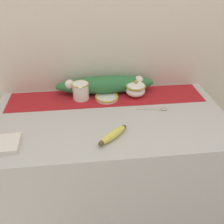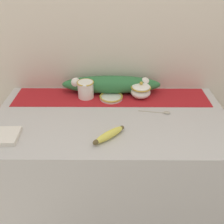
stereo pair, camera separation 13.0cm
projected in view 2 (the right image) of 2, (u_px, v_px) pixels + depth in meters
ground_plane at (111, 220)px, 1.85m from camera, size 12.00×12.00×0.00m
countertop at (111, 177)px, 1.60m from camera, size 1.28×0.68×0.93m
back_wall at (111, 46)px, 1.51m from camera, size 2.08×0.04×2.40m
table_runner at (111, 97)px, 1.53m from camera, size 1.18×0.23×0.00m
cream_pitcher at (86, 89)px, 1.50m from camera, size 0.10×0.12×0.11m
sugar_bowl at (141, 91)px, 1.50m from camera, size 0.12×0.12×0.10m
small_dish at (111, 97)px, 1.51m from camera, size 0.14×0.14×0.02m
banana at (109, 135)px, 1.18m from camera, size 0.16×0.15×0.04m
spoon at (164, 112)px, 1.38m from camera, size 0.18×0.04×0.01m
napkin_stack at (5, 136)px, 1.19m from camera, size 0.14×0.14×0.02m
poinsettia_garland at (111, 84)px, 1.55m from camera, size 0.61×0.12×0.11m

